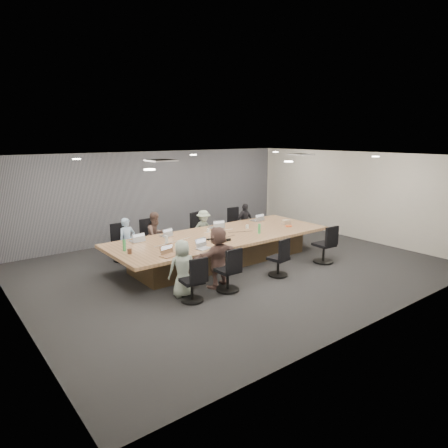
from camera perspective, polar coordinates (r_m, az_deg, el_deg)
floor at (r=10.33m, az=1.36°, el=-6.08°), size 10.00×8.00×0.00m
ceiling at (r=9.80m, az=1.45°, el=9.62°), size 10.00×8.00×0.00m
wall_back at (r=13.28m, az=-9.56°, el=4.16°), size 10.00×0.00×2.80m
wall_front at (r=7.40m, az=21.34°, el=-3.25°), size 10.00×0.00×2.80m
wall_left at (r=7.92m, az=-28.00°, el=-2.85°), size 0.00×8.00×2.80m
wall_right at (r=13.65m, az=17.99°, el=3.94°), size 0.00×8.00×2.80m
curtain at (r=13.21m, az=-9.39°, el=4.12°), size 9.80×0.04×2.80m
conference_table at (r=10.59m, az=-0.33°, el=-3.33°), size 6.00×2.20×0.74m
chair_0 at (r=11.02m, az=-14.34°, el=-3.13°), size 0.54×0.54×0.79m
chair_1 at (r=11.36m, az=-10.48°, el=-2.40°), size 0.60×0.60×0.82m
chair_2 at (r=12.13m, az=-3.87°, el=-1.27°), size 0.70×0.70×0.82m
chair_3 at (r=13.06m, az=1.95°, el=-0.32°), size 0.57×0.57×0.78m
chair_4 at (r=8.16m, az=-4.60°, el=-8.61°), size 0.54×0.54×0.72m
chair_5 at (r=8.65m, az=0.53°, el=-7.13°), size 0.53×0.53×0.78m
chair_6 at (r=9.63m, az=7.75°, el=-5.32°), size 0.56×0.56×0.73m
chair_7 at (r=10.85m, az=14.08°, el=-3.29°), size 0.59×0.59×0.82m
person_0 at (r=10.65m, az=-13.65°, el=-2.41°), size 0.47×0.32×1.23m
laptop_0 at (r=10.14m, az=-12.41°, el=-2.33°), size 0.35×0.25×0.02m
person_1 at (r=11.00m, az=-9.69°, el=-1.60°), size 0.73×0.63×1.29m
laptop_1 at (r=10.50m, az=-8.29°, el=-1.64°), size 0.32×0.25×0.02m
person_2 at (r=11.81m, az=-2.94°, el=-0.80°), size 0.77×0.48×1.15m
laptop_2 at (r=11.33m, az=-1.36°, el=-0.46°), size 0.39×0.31×0.02m
person_3 at (r=12.75m, az=2.96°, el=0.29°), size 0.71×0.33×1.19m
laptop_3 at (r=12.32m, az=4.63°, el=0.57°), size 0.37×0.27×0.02m
person_4 at (r=8.36m, az=-5.95°, el=-6.34°), size 0.66×0.50×1.21m
laptop_4 at (r=8.77m, az=-7.87°, el=-4.50°), size 0.39×0.31×0.02m
person_5 at (r=8.82m, az=-0.87°, el=-4.71°), size 1.32×0.64×1.37m
laptop_5 at (r=9.23m, az=-2.92°, el=-3.51°), size 0.37×0.28×0.02m
bottle_green_left at (r=9.30m, az=-14.05°, el=-2.98°), size 0.09×0.09×0.26m
bottle_green_right at (r=10.65m, az=5.07°, el=-0.68°), size 0.08×0.08×0.26m
bottle_clear at (r=9.55m, az=-8.20°, el=-2.37°), size 0.09×0.09×0.24m
cup_white_far at (r=10.80m, az=-2.28°, el=-0.91°), size 0.09×0.09×0.10m
cup_white_near at (r=11.23m, az=3.33°, el=-0.37°), size 0.08×0.08×0.10m
mug_brown at (r=9.08m, az=-13.34°, el=-3.79°), size 0.12×0.12×0.12m
mic_left at (r=10.02m, az=-2.15°, el=-2.18°), size 0.15×0.12×0.03m
mic_right at (r=10.75m, az=-0.84°, el=-1.13°), size 0.19×0.15×0.03m
stapler at (r=9.88m, az=0.51°, el=-2.28°), size 0.18×0.06×0.06m
canvas_bag at (r=11.86m, az=8.81°, el=0.26°), size 0.24×0.15×0.13m
snack_packet at (r=11.60m, az=9.21°, el=-0.26°), size 0.20×0.18×0.04m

